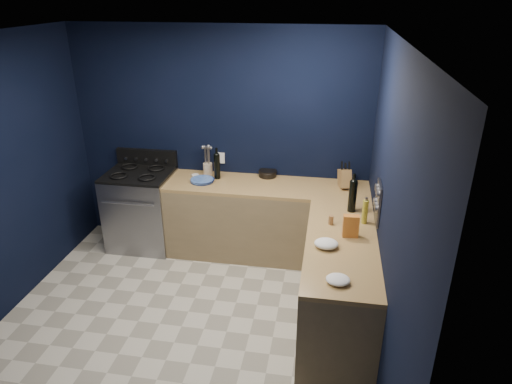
% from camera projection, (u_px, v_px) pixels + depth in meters
% --- Properties ---
extents(floor, '(3.50, 3.50, 0.02)m').
position_uv_depth(floor, '(182.00, 327.00, 4.33)').
color(floor, beige).
rests_on(floor, ground).
extents(ceiling, '(3.50, 3.50, 0.02)m').
position_uv_depth(ceiling, '(157.00, 38.00, 3.26)').
color(ceiling, silver).
rests_on(ceiling, ground).
extents(wall_back, '(3.50, 0.02, 2.60)m').
position_uv_depth(wall_back, '(221.00, 140.00, 5.38)').
color(wall_back, black).
rests_on(wall_back, ground).
extents(wall_right, '(0.02, 3.50, 2.60)m').
position_uv_depth(wall_right, '(388.00, 219.00, 3.53)').
color(wall_right, black).
rests_on(wall_right, ground).
extents(wall_front, '(3.50, 0.02, 2.60)m').
position_uv_depth(wall_front, '(51.00, 357.00, 2.22)').
color(wall_front, black).
rests_on(wall_front, ground).
extents(cab_back, '(2.30, 0.63, 0.86)m').
position_uv_depth(cab_back, '(266.00, 222.00, 5.36)').
color(cab_back, olive).
rests_on(cab_back, floor).
extents(top_back, '(2.30, 0.63, 0.04)m').
position_uv_depth(top_back, '(267.00, 186.00, 5.17)').
color(top_back, brown).
rests_on(top_back, cab_back).
extents(cab_right, '(0.63, 1.67, 0.86)m').
position_uv_depth(cab_right, '(338.00, 286.00, 4.19)').
color(cab_right, olive).
rests_on(cab_right, floor).
extents(top_right, '(0.63, 1.67, 0.04)m').
position_uv_depth(top_right, '(342.00, 244.00, 4.01)').
color(top_right, brown).
rests_on(top_right, cab_right).
extents(gas_range, '(0.76, 0.66, 0.92)m').
position_uv_depth(gas_range, '(142.00, 210.00, 5.56)').
color(gas_range, gray).
rests_on(gas_range, floor).
extents(oven_door, '(0.59, 0.02, 0.42)m').
position_uv_depth(oven_door, '(132.00, 223.00, 5.28)').
color(oven_door, black).
rests_on(oven_door, gas_range).
extents(cooktop, '(0.76, 0.66, 0.03)m').
position_uv_depth(cooktop, '(138.00, 174.00, 5.37)').
color(cooktop, black).
rests_on(cooktop, gas_range).
extents(backguard, '(0.76, 0.06, 0.20)m').
position_uv_depth(backguard, '(147.00, 157.00, 5.59)').
color(backguard, black).
rests_on(backguard, gas_range).
extents(spice_panel, '(0.02, 0.28, 0.38)m').
position_uv_depth(spice_panel, '(378.00, 203.00, 4.08)').
color(spice_panel, gray).
rests_on(spice_panel, wall_right).
extents(wall_outlet, '(0.09, 0.02, 0.13)m').
position_uv_depth(wall_outlet, '(221.00, 158.00, 5.45)').
color(wall_outlet, white).
rests_on(wall_outlet, wall_back).
extents(plate_stack, '(0.30, 0.30, 0.03)m').
position_uv_depth(plate_stack, '(202.00, 180.00, 5.24)').
color(plate_stack, '#2E4990').
rests_on(plate_stack, top_back).
extents(ramekin, '(0.11, 0.11, 0.03)m').
position_uv_depth(ramekin, '(195.00, 176.00, 5.36)').
color(ramekin, white).
rests_on(ramekin, top_back).
extents(utensil_crock, '(0.14, 0.14, 0.14)m').
position_uv_depth(utensil_crock, '(208.00, 169.00, 5.43)').
color(utensil_crock, beige).
rests_on(utensil_crock, top_back).
extents(wine_bottle_back, '(0.09, 0.09, 0.29)m').
position_uv_depth(wine_bottle_back, '(217.00, 167.00, 5.28)').
color(wine_bottle_back, black).
rests_on(wine_bottle_back, top_back).
extents(lemon_basket, '(0.26, 0.26, 0.08)m').
position_uv_depth(lemon_basket, '(268.00, 173.00, 5.38)').
color(lemon_basket, black).
rests_on(lemon_basket, top_back).
extents(knife_block, '(0.17, 0.26, 0.25)m').
position_uv_depth(knife_block, '(345.00, 178.00, 5.07)').
color(knife_block, brown).
rests_on(knife_block, top_back).
extents(wine_bottle_right, '(0.10, 0.10, 0.32)m').
position_uv_depth(wine_bottle_right, '(352.00, 196.00, 4.49)').
color(wine_bottle_right, black).
rests_on(wine_bottle_right, top_right).
extents(oil_bottle, '(0.07, 0.07, 0.23)m').
position_uv_depth(oil_bottle, '(365.00, 212.00, 4.28)').
color(oil_bottle, '#9F9528').
rests_on(oil_bottle, top_right).
extents(spice_jar_near, '(0.05, 0.05, 0.09)m').
position_uv_depth(spice_jar_near, '(353.00, 225.00, 4.19)').
color(spice_jar_near, olive).
rests_on(spice_jar_near, top_right).
extents(spice_jar_far, '(0.06, 0.06, 0.09)m').
position_uv_depth(spice_jar_far, '(331.00, 220.00, 4.29)').
color(spice_jar_far, olive).
rests_on(spice_jar_far, top_right).
extents(crouton_bag, '(0.15, 0.08, 0.21)m').
position_uv_depth(crouton_bag, '(351.00, 226.00, 4.05)').
color(crouton_bag, '#B41621').
rests_on(crouton_bag, top_right).
extents(towel_front, '(0.25, 0.23, 0.07)m').
position_uv_depth(towel_front, '(326.00, 244.00, 3.91)').
color(towel_front, white).
rests_on(towel_front, top_right).
extents(towel_end, '(0.23, 0.22, 0.06)m').
position_uv_depth(towel_end, '(338.00, 280.00, 3.44)').
color(towel_end, white).
rests_on(towel_end, top_right).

